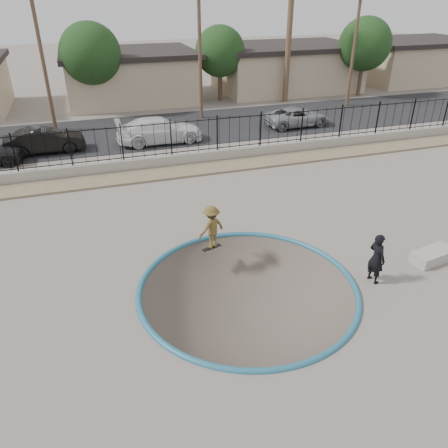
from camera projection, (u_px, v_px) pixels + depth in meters
ground at (168, 173)px, 25.21m from camera, size 120.00×120.00×2.20m
bowl_pit at (248, 288)px, 13.83m from camera, size 6.84×6.84×1.80m
coping_ring at (248, 288)px, 13.83m from camera, size 7.04×7.04×0.20m
rock_strip at (177, 172)px, 22.31m from camera, size 42.00×1.60×0.11m
retaining_wall at (172, 160)px, 23.12m from camera, size 42.00×0.45×0.60m
fence at (171, 138)px, 22.54m from camera, size 40.00×0.04×1.80m
street at (151, 131)px, 28.84m from camera, size 90.00×8.00×0.04m
house_center at (130, 75)px, 35.83m from camera, size 10.60×8.60×3.90m
house_east at (285, 67)px, 39.63m from camera, size 12.60×8.60×3.90m
house_east_far at (413, 60)px, 43.43m from camera, size 11.60×8.60×3.90m
palm_right at (291, 3)px, 32.77m from camera, size 2.30×2.30×10.30m
utility_pole_left at (42, 55)px, 26.64m from camera, size 1.70×0.24×9.00m
utility_pole_mid at (200, 45)px, 29.23m from camera, size 1.70×0.24×9.50m
utility_pole_right at (355, 43)px, 32.61m from camera, size 1.70×0.24×9.00m
street_tree_left at (90, 54)px, 31.04m from camera, size 4.32×4.32×6.36m
street_tree_mid at (220, 51)px, 34.75m from camera, size 3.96×3.96×5.83m
street_tree_right at (365, 44)px, 36.17m from camera, size 4.32×4.32×6.36m
skater at (212, 230)px, 15.50m from camera, size 1.20×0.96×1.62m
skateboard at (212, 248)px, 15.86m from camera, size 0.78×0.41×0.07m
videographer at (377, 258)px, 13.77m from camera, size 0.52×0.69×1.72m
concrete_ledge at (433, 256)px, 15.13m from camera, size 1.70×0.96×0.40m
car_b at (45, 140)px, 24.67m from camera, size 4.36×1.69×1.42m
car_c at (160, 130)px, 26.30m from camera, size 5.16×2.15×1.49m
car_d at (297, 117)px, 29.47m from camera, size 4.57×2.28×1.24m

